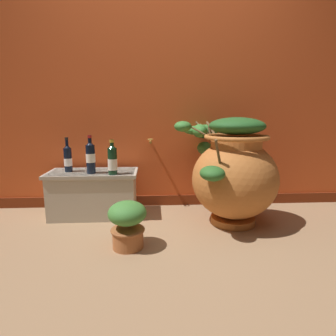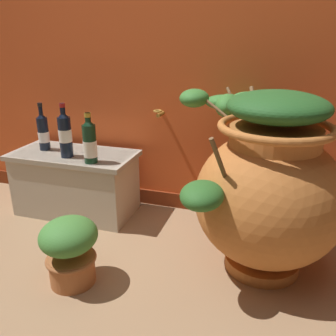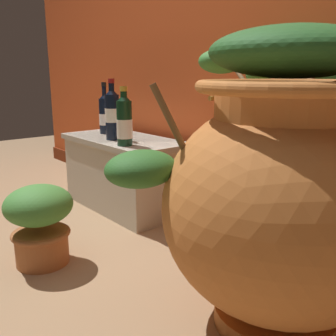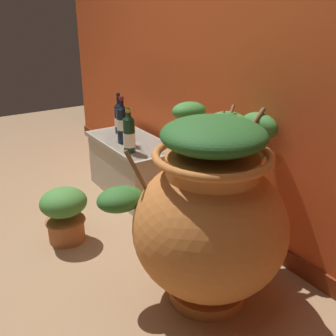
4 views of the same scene
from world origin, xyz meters
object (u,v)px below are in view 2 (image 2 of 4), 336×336
Objects in this scene: terracotta_urn at (267,186)px; wine_bottle_right at (43,131)px; wine_bottle_left at (65,133)px; potted_shrub at (70,248)px; wine_bottle_middle at (90,142)px.

terracotta_urn is 3.02× the size of wine_bottle_right.
potted_shrub is at bearing -58.62° from wine_bottle_left.
wine_bottle_right is at bearing 159.08° from wine_bottle_left.
wine_bottle_left is 0.99× the size of potted_shrub.
wine_bottle_right reaches higher than potted_shrub.
wine_bottle_left is 0.24m from wine_bottle_right.
wine_bottle_left reaches higher than wine_bottle_middle.
wine_bottle_left is 0.20m from wine_bottle_middle.
wine_bottle_middle is 0.88× the size of potted_shrub.
wine_bottle_right reaches higher than wine_bottle_middle.
wine_bottle_middle is (0.19, -0.05, -0.02)m from wine_bottle_left.
terracotta_urn reaches higher than wine_bottle_right.
wine_bottle_right is at bearing 130.73° from potted_shrub.
terracotta_urn is at bearing -10.29° from wine_bottle_right.
potted_shrub is (0.58, -0.67, -0.35)m from wine_bottle_right.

